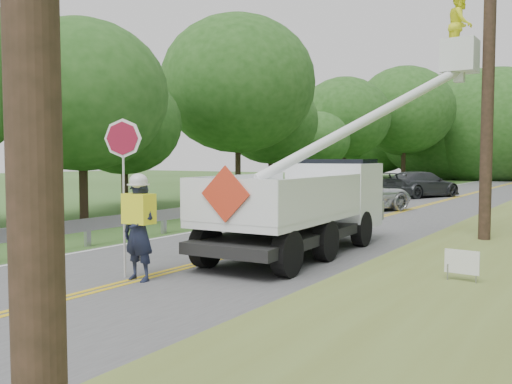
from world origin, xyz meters
The scene contains 10 objects.
ground centered at (0.00, 0.00, 0.00)m, with size 140.00×140.00×0.00m, color #365321.
road centered at (0.00, 14.00, 0.01)m, with size 7.20×96.00×0.03m.
guardrail centered at (-4.02, 14.91, 0.55)m, with size 0.18×48.00×0.77m.
treeline_left centered at (-10.19, 31.36, 5.91)m, with size 11.32×54.13×11.00m.
flagger centered at (0.08, 1.71, 1.13)m, with size 1.16×0.46×3.12m.
bucket_truck centered at (1.45, 7.06, 1.52)m, with size 4.74×6.88×6.58m.
suv_silver centered at (-1.75, 16.95, 0.76)m, with size 2.45×5.31×1.47m, color silver.
suv_darkgrey centered at (-1.84, 27.02, 0.79)m, with size 2.17×5.33×1.55m, color #36393E.
stop_sign_permanent centered at (-4.51, 19.92, 1.49)m, with size 0.36×0.36×2.29m.
yard_sign centered at (5.61, 3.71, 0.60)m, with size 0.58×0.07×0.83m.
Camera 1 is at (7.66, -5.88, 2.39)m, focal length 38.67 mm.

